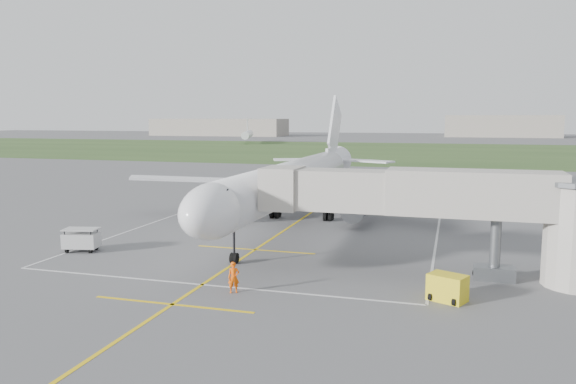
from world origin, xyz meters
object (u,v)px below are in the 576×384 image
(gpu_unit, at_px, (447,288))
(baggage_cart, at_px, (81,240))
(ramp_worker_nose, at_px, (234,277))
(ramp_worker_wing, at_px, (247,212))
(jet_bridge, at_px, (460,207))
(airliner, at_px, (292,182))

(gpu_unit, bearing_deg, baggage_cart, -164.33)
(gpu_unit, bearing_deg, ramp_worker_nose, -145.87)
(ramp_worker_wing, bearing_deg, jet_bridge, -162.36)
(airliner, height_order, jet_bridge, airliner)
(airliner, bearing_deg, jet_bridge, -42.19)
(airliner, distance_m, jet_bridge, 21.22)
(jet_bridge, height_order, baggage_cart, jet_bridge)
(airliner, height_order, ramp_worker_nose, airliner)
(gpu_unit, xyz_separation_m, baggage_cart, (-28.23, 4.43, 0.17))
(jet_bridge, relative_size, ramp_worker_nose, 12.24)
(ramp_worker_nose, relative_size, ramp_worker_wing, 1.10)
(gpu_unit, distance_m, baggage_cart, 28.58)
(airliner, xyz_separation_m, ramp_worker_wing, (-5.29, 1.41, -3.53))
(baggage_cart, bearing_deg, jet_bridge, -10.87)
(jet_bridge, relative_size, baggage_cart, 7.95)
(baggage_cart, distance_m, ramp_worker_wing, 18.34)
(gpu_unit, distance_m, ramp_worker_wing, 29.27)
(ramp_worker_nose, xyz_separation_m, ramp_worker_wing, (-7.85, 23.11, -0.09))
(jet_bridge, xyz_separation_m, baggage_cart, (-28.86, -0.92, -3.80))
(gpu_unit, xyz_separation_m, ramp_worker_nose, (-12.52, -2.11, 0.18))
(jet_bridge, distance_m, baggage_cart, 29.13)
(jet_bridge, distance_m, gpu_unit, 6.69)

